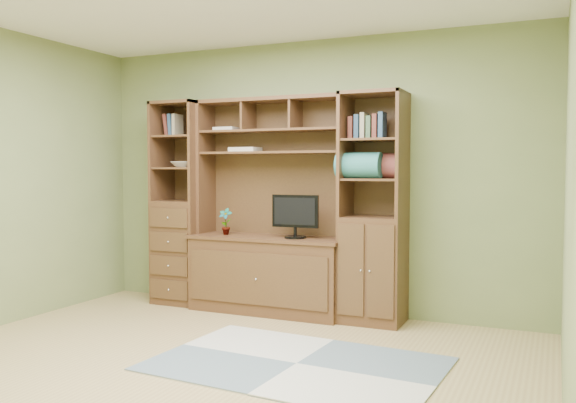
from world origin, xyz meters
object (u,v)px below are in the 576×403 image
at_px(monitor, 295,208).
at_px(right_tower, 373,208).
at_px(left_tower, 182,203).
at_px(center_hutch, 268,206).

bearing_deg(monitor, right_tower, 4.63).
distance_m(left_tower, right_tower, 2.02).
bearing_deg(left_tower, right_tower, 0.00).
height_order(left_tower, monitor, left_tower).
relative_size(left_tower, right_tower, 1.00).
bearing_deg(left_tower, monitor, -3.30).
xyz_separation_m(center_hutch, monitor, (0.30, -0.03, -0.02)).
distance_m(center_hutch, monitor, 0.30).
distance_m(right_tower, monitor, 0.73).
relative_size(center_hutch, left_tower, 1.00).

